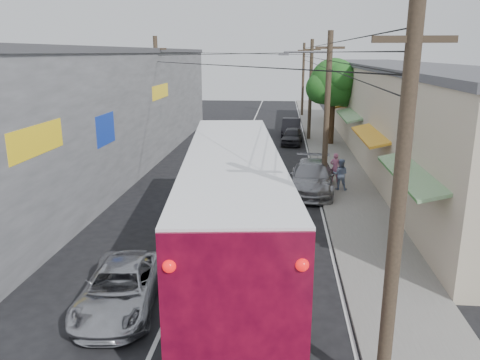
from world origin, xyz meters
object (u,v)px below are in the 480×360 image
object	(u,v)px
jeepney	(120,288)
parked_suv	(312,177)
parked_car_mid	(292,136)
coach_bus	(233,207)
pedestrian_near	(335,168)
pedestrian_far	(340,174)
parked_car_far	(291,127)

from	to	relation	value
jeepney	parked_suv	world-z (taller)	parked_suv
parked_car_mid	parked_suv	bearing A→B (deg)	-80.78
coach_bus	parked_suv	xyz separation A→B (m)	(3.15, 8.89, -1.28)
pedestrian_near	pedestrian_far	bearing A→B (deg)	116.97
parked_suv	parked_car_far	bearing A→B (deg)	96.97
coach_bus	pedestrian_far	distance (m)	10.21
parked_car_mid	pedestrian_near	xyz separation A→B (m)	(2.15, -11.36, 0.28)
jeepney	parked_suv	size ratio (longest dim) A/B	0.82
pedestrian_near	jeepney	bearing A→B (deg)	84.61
jeepney	parked_car_far	xyz separation A→B (m)	(5.20, 28.86, 0.12)
parked_car_far	pedestrian_far	world-z (taller)	pedestrian_far
pedestrian_near	pedestrian_far	size ratio (longest dim) A/B	0.99
parked_car_far	coach_bus	bearing A→B (deg)	-92.44
coach_bus	pedestrian_near	size ratio (longest dim) A/B	8.76
parked_car_mid	pedestrian_near	world-z (taller)	pedestrian_near
parked_suv	parked_car_mid	size ratio (longest dim) A/B	1.42
jeepney	coach_bus	bearing A→B (deg)	41.74
parked_car_far	pedestrian_far	distance (m)	16.85
pedestrian_far	parked_car_mid	bearing A→B (deg)	-70.82
coach_bus	parked_car_mid	bearing A→B (deg)	77.33
parked_suv	parked_car_far	xyz separation A→B (m)	(-0.80, 16.86, -0.04)
pedestrian_near	parked_car_mid	bearing A→B (deg)	-56.36
parked_car_far	pedestrian_far	xyz separation A→B (m)	(2.25, -16.70, 0.19)
jeepney	pedestrian_far	distance (m)	14.26
jeepney	pedestrian_far	size ratio (longest dim) A/B	2.71
parked_car_mid	pedestrian_near	distance (m)	11.56
coach_bus	pedestrian_near	distance (m)	11.50
coach_bus	parked_car_far	world-z (taller)	coach_bus
pedestrian_near	coach_bus	bearing A→B (deg)	89.78
parked_suv	parked_car_far	size ratio (longest dim) A/B	1.20
parked_suv	parked_car_mid	world-z (taller)	parked_suv
coach_bus	parked_car_far	size ratio (longest dim) A/B	3.14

